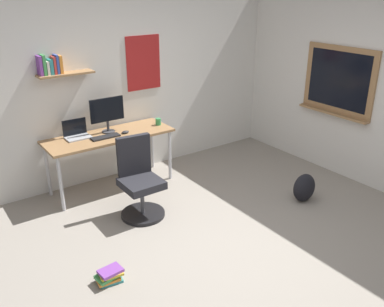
# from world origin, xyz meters

# --- Properties ---
(ground_plane) EXTENTS (5.20, 5.20, 0.00)m
(ground_plane) POSITION_xyz_m (0.00, 0.00, 0.00)
(ground_plane) COLOR gray
(ground_plane) RESTS_ON ground
(wall_back) EXTENTS (5.00, 0.30, 2.60)m
(wall_back) POSITION_xyz_m (-0.01, 2.45, 1.30)
(wall_back) COLOR silver
(wall_back) RESTS_ON ground
(desk) EXTENTS (1.66, 0.61, 0.75)m
(desk) POSITION_xyz_m (-0.45, 2.07, 0.68)
(desk) COLOR #997047
(desk) RESTS_ON ground
(office_chair) EXTENTS (0.52, 0.52, 0.95)m
(office_chair) POSITION_xyz_m (-0.48, 1.22, 0.41)
(office_chair) COLOR black
(office_chair) RESTS_ON ground
(laptop) EXTENTS (0.31, 0.21, 0.23)m
(laptop) POSITION_xyz_m (-0.82, 2.21, 0.80)
(laptop) COLOR #ADAFB5
(laptop) RESTS_ON desk
(monitor_primary) EXTENTS (0.46, 0.17, 0.46)m
(monitor_primary) POSITION_xyz_m (-0.40, 2.16, 1.02)
(monitor_primary) COLOR #38383D
(monitor_primary) RESTS_ON desk
(keyboard) EXTENTS (0.37, 0.13, 0.02)m
(keyboard) POSITION_xyz_m (-0.53, 1.99, 0.76)
(keyboard) COLOR black
(keyboard) RESTS_ON desk
(computer_mouse) EXTENTS (0.10, 0.06, 0.03)m
(computer_mouse) POSITION_xyz_m (-0.25, 1.99, 0.77)
(computer_mouse) COLOR #262628
(computer_mouse) RESTS_ON desk
(coffee_mug) EXTENTS (0.08, 0.08, 0.09)m
(coffee_mug) POSITION_xyz_m (0.28, 2.04, 0.79)
(coffee_mug) COLOR #338C4C
(coffee_mug) RESTS_ON desk
(backpack) EXTENTS (0.32, 0.22, 0.37)m
(backpack) POSITION_xyz_m (1.36, 0.29, 0.18)
(backpack) COLOR black
(backpack) RESTS_ON ground
(book_stack_on_floor) EXTENTS (0.26, 0.19, 0.14)m
(book_stack_on_floor) POSITION_xyz_m (-1.32, 0.29, 0.07)
(book_stack_on_floor) COLOR teal
(book_stack_on_floor) RESTS_ON ground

